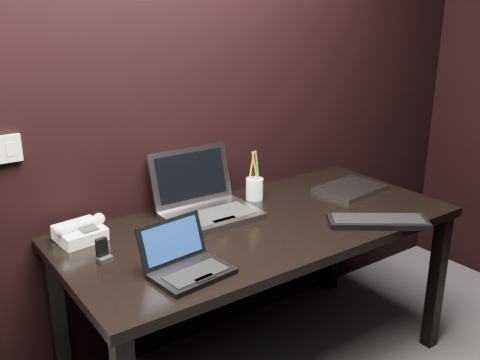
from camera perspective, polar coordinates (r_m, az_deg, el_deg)
wall_back at (r=2.32m, az=-9.67°, el=9.91°), size 4.00×0.00×4.00m
wall_switch at (r=2.15m, az=-24.25°, el=2.94°), size 0.15×0.02×0.10m
desk at (r=2.32m, az=2.30°, el=-6.28°), size 1.70×0.80×0.74m
netbook at (r=1.88m, az=-5.73°, el=-8.87°), size 0.29×0.26×0.17m
silver_laptop at (r=2.35m, az=-3.63°, el=-2.58°), size 0.40×0.36×0.27m
ext_keyboard at (r=2.34m, az=14.50°, el=-4.26°), size 0.42×0.36×0.03m
closed_laptop at (r=2.71m, az=11.64°, el=-0.92°), size 0.34×0.27×0.02m
desk_phone at (r=2.20m, az=-16.69°, el=-5.31°), size 0.21×0.18×0.10m
mobile_phone at (r=2.02m, az=-14.43°, el=-7.50°), size 0.06×0.05×0.09m
pen_cup at (r=2.54m, az=1.55°, el=-0.85°), size 0.08×0.08×0.24m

